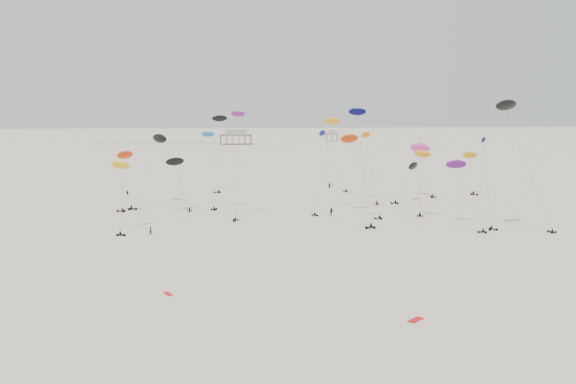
{
  "coord_description": "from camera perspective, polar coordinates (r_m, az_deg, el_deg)",
  "views": [
    {
      "loc": [
        -10.82,
        -25.75,
        24.23
      ],
      "look_at": [
        0.0,
        88.0,
        7.0
      ],
      "focal_mm": 35.0,
      "sensor_mm": 36.0,
      "label": 1
    }
  ],
  "objects": [
    {
      "name": "rig_14",
      "position": [
        146.21,
        -13.35,
        4.22
      ],
      "size": [
        9.28,
        15.33,
        19.49
      ],
      "rotation": [
        0.0,
        0.0,
        4.51
      ],
      "color": "black",
      "rests_on": "ground"
    },
    {
      "name": "pavilion_small",
      "position": [
        412.41,
        4.48,
        5.67
      ],
      "size": [
        9.0,
        7.0,
        8.0
      ],
      "color": "brown",
      "rests_on": "ground"
    },
    {
      "name": "pavilion_main",
      "position": [
        376.28,
        -5.32,
        5.49
      ],
      "size": [
        21.0,
        13.0,
        9.8
      ],
      "color": "brown",
      "rests_on": "ground"
    },
    {
      "name": "rig_1",
      "position": [
        148.1,
        8.35,
        3.03
      ],
      "size": [
        3.63,
        14.43,
        19.47
      ],
      "rotation": [
        0.0,
        0.0,
        6.0
      ],
      "color": "black",
      "rests_on": "ground"
    },
    {
      "name": "rig_11",
      "position": [
        123.34,
        19.61,
        1.25
      ],
      "size": [
        4.43,
        13.27,
        19.6
      ],
      "rotation": [
        0.0,
        0.0,
        4.21
      ],
      "color": "black",
      "rests_on": "ground"
    },
    {
      "name": "rig_12",
      "position": [
        119.23,
        7.52,
        3.93
      ],
      "size": [
        4.08,
        13.44,
        24.84
      ],
      "rotation": [
        0.0,
        0.0,
        1.94
      ],
      "color": "black",
      "rests_on": "ground"
    },
    {
      "name": "rig_3",
      "position": [
        124.95,
        -5.21,
        4.4
      ],
      "size": [
        3.67,
        10.82,
        23.89
      ],
      "rotation": [
        0.0,
        0.0,
        2.73
      ],
      "color": "black",
      "rests_on": "ground"
    },
    {
      "name": "rig_5",
      "position": [
        136.02,
        -7.11,
        4.78
      ],
      "size": [
        4.61,
        6.75,
        22.61
      ],
      "rotation": [
        0.0,
        0.0,
        5.69
      ],
      "color": "black",
      "rests_on": "ground"
    },
    {
      "name": "rig_13",
      "position": [
        137.08,
        -16.66,
        1.91
      ],
      "size": [
        5.65,
        4.54,
        12.22
      ],
      "rotation": [
        0.0,
        0.0,
        1.51
      ],
      "color": "black",
      "rests_on": "ground"
    },
    {
      "name": "pier_fence",
      "position": [
        379.94,
        -13.21,
        4.81
      ],
      "size": [
        80.2,
        0.2,
        1.5
      ],
      "color": "black",
      "rests_on": "ground"
    },
    {
      "name": "rig_6",
      "position": [
        166.18,
        18.08,
        2.65
      ],
      "size": [
        4.6,
        5.52,
        12.1
      ],
      "rotation": [
        0.0,
        0.0,
        3.85
      ],
      "color": "black",
      "rests_on": "ground"
    },
    {
      "name": "grounded_kite_a",
      "position": [
        67.84,
        12.84,
        -12.58
      ],
      "size": [
        2.28,
        2.07,
        0.08
      ],
      "primitive_type": "cube",
      "rotation": [
        0.0,
        0.0,
        0.67
      ],
      "color": "red",
      "rests_on": "ground"
    },
    {
      "name": "rig_10",
      "position": [
        149.96,
        12.3,
        2.03
      ],
      "size": [
        9.79,
        9.18,
        11.6
      ],
      "rotation": [
        0.0,
        0.0,
        1.7
      ],
      "color": "black",
      "rests_on": "ground"
    },
    {
      "name": "rig_15",
      "position": [
        121.67,
        21.6,
        7.29
      ],
      "size": [
        11.07,
        10.96,
        26.61
      ],
      "rotation": [
        0.0,
        0.0,
        0.4
      ],
      "color": "black",
      "rests_on": "ground"
    },
    {
      "name": "rig_7",
      "position": [
        115.94,
        -16.33,
        1.71
      ],
      "size": [
        3.52,
        11.01,
        16.26
      ],
      "rotation": [
        0.0,
        0.0,
        4.26
      ],
      "color": "black",
      "rests_on": "ground"
    },
    {
      "name": "spectator_2",
      "position": [
        160.55,
        -15.99,
        -0.44
      ],
      "size": [
        1.23,
        0.68,
        2.05
      ],
      "primitive_type": "imported",
      "rotation": [
        0.0,
        0.0,
        6.31
      ],
      "color": "black",
      "rests_on": "ground"
    },
    {
      "name": "rig_8",
      "position": [
        158.5,
        13.39,
        3.92
      ],
      "size": [
        5.99,
        8.35,
        14.83
      ],
      "rotation": [
        0.0,
        0.0,
        0.1
      ],
      "color": "black",
      "rests_on": "ground"
    },
    {
      "name": "rig_16",
      "position": [
        128.82,
        13.42,
        2.38
      ],
      "size": [
        4.22,
        4.82,
        15.14
      ],
      "rotation": [
        0.0,
        0.0,
        6.12
      ],
      "color": "black",
      "rests_on": "ground"
    },
    {
      "name": "spectator_3",
      "position": [
        169.78,
        4.22,
        0.35
      ],
      "size": [
        0.88,
        0.66,
        2.25
      ],
      "primitive_type": "imported",
      "rotation": [
        0.0,
        0.0,
        3.02
      ],
      "color": "black",
      "rests_on": "ground"
    },
    {
      "name": "spectator_1",
      "position": [
        127.46,
        4.44,
        -2.41
      ],
      "size": [
        1.09,
        0.65,
        2.19
      ],
      "primitive_type": "imported",
      "rotation": [
        0.0,
        0.0,
        6.31
      ],
      "color": "black",
      "rests_on": "ground"
    },
    {
      "name": "ground_plane",
      "position": [
        227.3,
        -2.68,
        2.45
      ],
      "size": [
        900.0,
        900.0,
        0.0
      ],
      "primitive_type": "plane",
      "color": "beige"
    },
    {
      "name": "rig_9",
      "position": [
        165.85,
        -7.85,
        4.05
      ],
      "size": [
        5.9,
        10.0,
        17.86
      ],
      "rotation": [
        0.0,
        0.0,
        1.49
      ],
      "color": "black",
      "rests_on": "ground"
    },
    {
      "name": "rig_2",
      "position": [
        122.23,
        17.12,
        1.63
      ],
      "size": [
        4.58,
        12.92,
        15.7
      ],
      "rotation": [
        0.0,
        0.0,
        1.64
      ],
      "color": "black",
      "rests_on": "ground"
    },
    {
      "name": "rig_4",
      "position": [
        169.9,
        3.96,
        4.9
      ],
      "size": [
        7.86,
        14.69,
        19.75
      ],
      "rotation": [
        0.0,
        0.0,
        3.51
      ],
      "color": "black",
      "rests_on": "ground"
    },
    {
      "name": "grounded_kite_b",
      "position": [
        76.47,
        -12.11,
        -10.1
      ],
      "size": [
        1.51,
        1.91,
        0.07
      ],
      "primitive_type": "cube",
      "rotation": [
        0.0,
        0.0,
        -1.04
      ],
      "color": "red",
      "rests_on": "ground"
    },
    {
      "name": "rig_17",
      "position": [
        130.99,
        6.67,
        4.32
      ],
      "size": [
        8.03,
        13.9,
        19.73
      ],
      "rotation": [
        0.0,
        0.0,
        1.46
      ],
      "color": "black",
      "rests_on": "ground"
    },
    {
      "name": "spectator_0",
      "position": [
        111.39,
        -13.77,
        -4.24
      ],
      "size": [
        0.77,
        0.83,
        1.88
      ],
      "primitive_type": "imported",
      "rotation": [
        0.0,
        0.0,
        2.16
      ],
      "color": "black",
      "rests_on": "ground"
    },
    {
      "name": "rig_18",
      "position": [
        135.05,
        -11.19,
        2.31
      ],
      "size": [
        6.54,
        5.53,
        12.78
      ],
      "rotation": [
        0.0,
        0.0,
        3.28
      ],
      "color": "black",
      "rests_on": "ground"
    },
    {
      "name": "rig_0",
      "position": [
        133.31,
        4.18,
        5.29
      ],
      "size": [
        8.4,
        12.23,
        23.04
      ],
      "rotation": [
        0.0,
        0.0,
        3.73
      ],
      "color": "black",
      "rests_on": "ground"
    }
  ]
}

